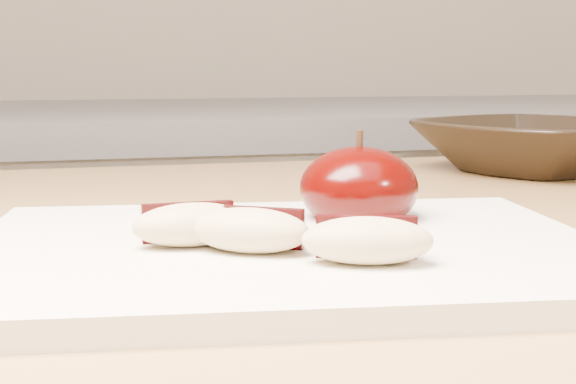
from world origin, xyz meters
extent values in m
cube|color=slate|center=(0.00, 1.20, 0.92)|extent=(2.40, 0.62, 0.04)
cube|color=#9E7344|center=(0.00, 0.50, 0.88)|extent=(1.64, 0.64, 0.04)
cube|color=white|center=(0.04, 0.39, 0.91)|extent=(0.35, 0.27, 0.01)
ellipsoid|color=black|center=(0.10, 0.44, 0.93)|extent=(0.09, 0.09, 0.05)
cylinder|color=black|center=(0.10, 0.44, 0.96)|extent=(0.00, 0.00, 0.01)
ellipsoid|color=#CFB683|center=(-0.01, 0.39, 0.92)|extent=(0.06, 0.03, 0.02)
cube|color=black|center=(-0.01, 0.40, 0.92)|extent=(0.05, 0.01, 0.02)
ellipsoid|color=#CFB683|center=(0.01, 0.37, 0.92)|extent=(0.07, 0.05, 0.02)
cube|color=black|center=(0.02, 0.38, 0.92)|extent=(0.04, 0.03, 0.02)
ellipsoid|color=#CFB683|center=(0.06, 0.33, 0.92)|extent=(0.07, 0.05, 0.02)
cube|color=black|center=(0.06, 0.34, 0.92)|extent=(0.05, 0.02, 0.02)
imported|color=black|center=(0.36, 0.68, 0.92)|extent=(0.26, 0.26, 0.05)
camera|label=1|loc=(-0.06, 0.00, 1.00)|focal=50.00mm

